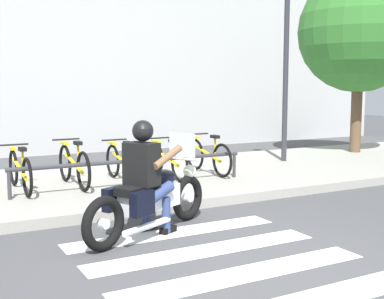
# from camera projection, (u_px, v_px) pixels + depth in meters

# --- Properties ---
(ground_plane) EXTENTS (48.00, 48.00, 0.00)m
(ground_plane) POSITION_uv_depth(u_px,v_px,m) (268.00, 269.00, 5.04)
(ground_plane) COLOR #424244
(sidewalk) EXTENTS (24.00, 4.40, 0.15)m
(sidewalk) POSITION_uv_depth(u_px,v_px,m) (111.00, 184.00, 9.17)
(sidewalk) COLOR gray
(sidewalk) RESTS_ON ground
(crosswalk_stripe_2) EXTENTS (2.80, 0.40, 0.01)m
(crosswalk_stripe_2) POSITION_uv_depth(u_px,v_px,m) (245.00, 274.00, 4.91)
(crosswalk_stripe_2) COLOR white
(crosswalk_stripe_2) RESTS_ON ground
(crosswalk_stripe_3) EXTENTS (2.80, 0.40, 0.01)m
(crosswalk_stripe_3) POSITION_uv_depth(u_px,v_px,m) (205.00, 250.00, 5.61)
(crosswalk_stripe_3) COLOR white
(crosswalk_stripe_3) RESTS_ON ground
(crosswalk_stripe_4) EXTENTS (2.80, 0.40, 0.01)m
(crosswalk_stripe_4) POSITION_uv_depth(u_px,v_px,m) (173.00, 233.00, 6.31)
(crosswalk_stripe_4) COLOR white
(crosswalk_stripe_4) RESTS_ON ground
(motorcycle) EXTENTS (2.06, 1.13, 1.22)m
(motorcycle) POSITION_uv_depth(u_px,v_px,m) (151.00, 198.00, 6.22)
(motorcycle) COLOR black
(motorcycle) RESTS_ON ground
(rider) EXTENTS (0.76, 0.71, 1.43)m
(rider) POSITION_uv_depth(u_px,v_px,m) (146.00, 170.00, 6.12)
(rider) COLOR black
(rider) RESTS_ON ground
(bicycle_0) EXTENTS (0.48, 1.71, 0.74)m
(bicycle_0) POSITION_uv_depth(u_px,v_px,m) (20.00, 171.00, 8.08)
(bicycle_0) COLOR black
(bicycle_0) RESTS_ON sidewalk
(bicycle_1) EXTENTS (0.48, 1.72, 0.79)m
(bicycle_1) POSITION_uv_depth(u_px,v_px,m) (74.00, 165.00, 8.50)
(bicycle_1) COLOR black
(bicycle_1) RESTS_ON sidewalk
(bicycle_2) EXTENTS (0.48, 1.60, 0.75)m
(bicycle_2) POSITION_uv_depth(u_px,v_px,m) (123.00, 163.00, 8.91)
(bicycle_2) COLOR black
(bicycle_2) RESTS_ON sidewalk
(bicycle_3) EXTENTS (0.48, 1.57, 0.74)m
(bicycle_3) POSITION_uv_depth(u_px,v_px,m) (167.00, 160.00, 9.33)
(bicycle_3) COLOR black
(bicycle_3) RESTS_ON sidewalk
(bicycle_4) EXTENTS (0.48, 1.65, 0.78)m
(bicycle_4) POSITION_uv_depth(u_px,v_px,m) (208.00, 156.00, 9.75)
(bicycle_4) COLOR black
(bicycle_4) RESTS_ON sidewalk
(bike_rack) EXTENTS (4.12, 0.07, 0.49)m
(bike_rack) POSITION_uv_depth(u_px,v_px,m) (134.00, 163.00, 8.42)
(bike_rack) COLOR #333338
(bike_rack) RESTS_ON sidewalk
(street_lamp) EXTENTS (0.28, 0.28, 4.23)m
(street_lamp) POSITION_uv_depth(u_px,v_px,m) (286.00, 55.00, 11.26)
(street_lamp) COLOR #2D2D33
(street_lamp) RESTS_ON ground
(tree_near_rack) EXTENTS (3.13, 3.13, 4.84)m
(tree_near_rack) POSITION_uv_depth(u_px,v_px,m) (359.00, 31.00, 12.79)
(tree_near_rack) COLOR brown
(tree_near_rack) RESTS_ON ground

